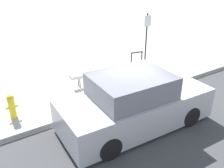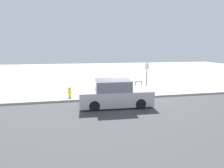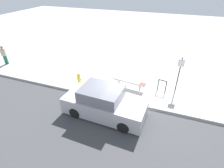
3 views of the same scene
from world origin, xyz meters
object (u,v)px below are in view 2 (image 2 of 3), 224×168
(sign_post, at_px, (147,73))
(fire_hydrant, at_px, (70,92))
(parked_car_near, at_px, (115,94))
(bench, at_px, (114,87))
(bike_rack, at_px, (139,85))

(sign_post, relative_size, fire_hydrant, 3.01)
(sign_post, relative_size, parked_car_near, 0.53)
(sign_post, height_order, fire_hydrant, sign_post)
(fire_hydrant, bearing_deg, bench, 11.80)
(fire_hydrant, height_order, parked_car_near, parked_car_near)
(bike_rack, relative_size, sign_post, 0.36)
(bike_rack, relative_size, fire_hydrant, 1.08)
(bench, distance_m, parked_car_near, 3.06)
(bike_rack, relative_size, parked_car_near, 0.19)
(bench, height_order, fire_hydrant, fire_hydrant)
(bench, bearing_deg, parked_car_near, -93.33)
(bench, bearing_deg, fire_hydrant, -161.00)
(fire_hydrant, distance_m, parked_car_near, 3.64)
(fire_hydrant, bearing_deg, parked_car_near, -39.31)
(bike_rack, xyz_separation_m, fire_hydrant, (-5.43, -0.95, -0.09))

